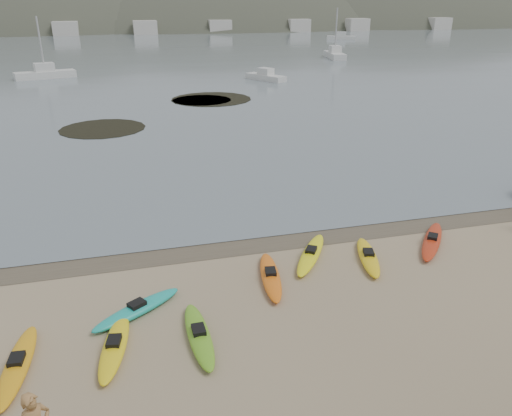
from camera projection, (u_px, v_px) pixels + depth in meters
name	position (u px, v px, depth m)	size (l,w,h in m)	color
ground	(256.00, 239.00, 22.37)	(600.00, 600.00, 0.00)	tan
wet_sand	(258.00, 242.00, 22.10)	(60.00, 60.00, 0.00)	brown
water	(122.00, 18.00, 289.59)	(1200.00, 1200.00, 0.00)	slate
kayaks	(254.00, 290.00, 18.10)	(18.27, 7.89, 0.34)	orange
kelp_mats	(182.00, 107.00, 49.63)	(18.85, 18.51, 0.04)	black
moored_boats	(135.00, 52.00, 94.92)	(105.49, 70.39, 1.38)	silver
far_hills	(227.00, 66.00, 210.72)	(550.00, 135.00, 80.00)	#384235
far_town	(152.00, 27.00, 152.19)	(199.00, 5.00, 4.00)	beige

